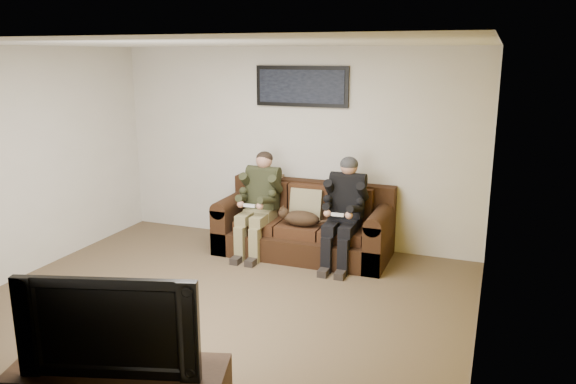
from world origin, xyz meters
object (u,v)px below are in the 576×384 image
at_px(person_right, 345,205).
at_px(framed_poster, 302,86).
at_px(person_left, 259,198).
at_px(sofa, 305,227).
at_px(cat, 300,218).
at_px(television, 114,320).

distance_m(person_right, framed_poster, 1.67).
bearing_deg(person_left, sofa, 18.00).
xyz_separation_m(person_left, person_right, (1.12, 0.00, 0.00)).
relative_size(person_right, framed_poster, 1.04).
height_order(person_left, cat, person_left).
distance_m(cat, television, 3.53).
xyz_separation_m(person_right, cat, (-0.55, -0.08, -0.19)).
bearing_deg(framed_poster, person_left, -122.34).
height_order(sofa, cat, sofa).
height_order(framed_poster, television, framed_poster).
distance_m(sofa, television, 3.81).
distance_m(person_left, cat, 0.61).
bearing_deg(sofa, person_right, -17.97).
bearing_deg(framed_poster, sofa, -62.74).
relative_size(person_left, television, 1.08).
distance_m(person_left, person_right, 1.12).
xyz_separation_m(sofa, cat, (0.01, -0.26, 0.20)).
relative_size(person_left, person_right, 0.99).
height_order(person_left, television, person_left).
xyz_separation_m(sofa, person_left, (-0.56, -0.18, 0.39)).
relative_size(sofa, person_right, 1.68).
relative_size(cat, television, 0.55).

